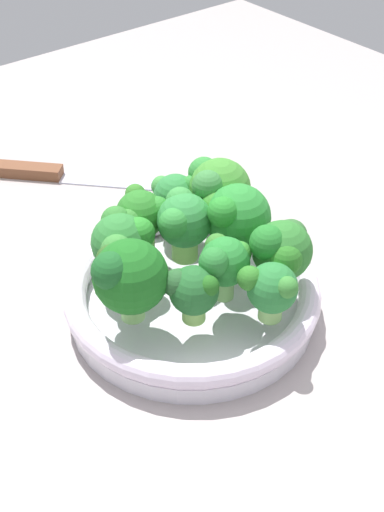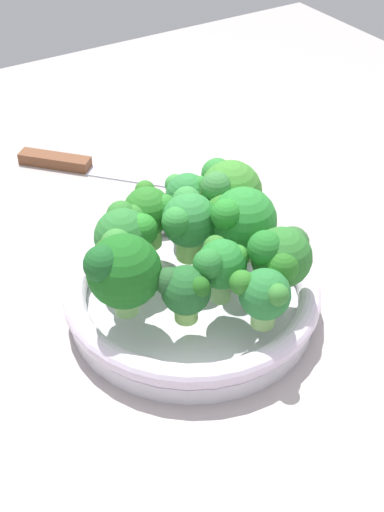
{
  "view_description": "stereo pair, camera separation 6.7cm",
  "coord_description": "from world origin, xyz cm",
  "px_view_note": "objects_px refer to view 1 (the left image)",
  "views": [
    {
      "loc": [
        35.31,
        43.65,
        48.38
      ],
      "look_at": [
        2.25,
        2.6,
        7.06
      ],
      "focal_mm": 49.82,
      "sensor_mm": 36.0,
      "label": 1
    },
    {
      "loc": [
        29.85,
        47.51,
        48.38
      ],
      "look_at": [
        2.25,
        2.6,
        7.06
      ],
      "focal_mm": 49.82,
      "sensor_mm": 36.0,
      "label": 2
    }
  ],
  "objects_px": {
    "broccoli_floret_7": "(176,195)",
    "broccoli_floret_2": "(191,290)",
    "broccoli_floret_1": "(127,276)",
    "knife": "(61,175)",
    "broccoli_floret_4": "(183,221)",
    "broccoli_floret_9": "(141,216)",
    "broccoli_floret_3": "(122,241)",
    "broccoli_floret_6": "(234,217)",
    "broccoli_floret_10": "(270,289)",
    "bowl": "(192,296)",
    "broccoli_floret_8": "(224,261)",
    "broccoli_floret_5": "(281,249)",
    "broccoli_floret_0": "(217,188)"
  },
  "relations": [
    {
      "from": "broccoli_floret_0",
      "to": "knife",
      "type": "relative_size",
      "value": 0.38
    },
    {
      "from": "broccoli_floret_1",
      "to": "broccoli_floret_5",
      "type": "height_order",
      "value": "broccoli_floret_1"
    },
    {
      "from": "broccoli_floret_1",
      "to": "broccoli_floret_7",
      "type": "relative_size",
      "value": 1.43
    },
    {
      "from": "broccoli_floret_2",
      "to": "broccoli_floret_8",
      "type": "height_order",
      "value": "broccoli_floret_8"
    },
    {
      "from": "broccoli_floret_1",
      "to": "knife",
      "type": "bearing_deg",
      "value": -108.7
    },
    {
      "from": "bowl",
      "to": "broccoli_floret_7",
      "type": "distance_m",
      "value": 0.11
    },
    {
      "from": "broccoli_floret_3",
      "to": "broccoli_floret_4",
      "type": "distance_m",
      "value": 0.06
    },
    {
      "from": "broccoli_floret_0",
      "to": "bowl",
      "type": "bearing_deg",
      "value": 35.13
    },
    {
      "from": "broccoli_floret_2",
      "to": "broccoli_floret_5",
      "type": "bearing_deg",
      "value": 169.86
    },
    {
      "from": "broccoli_floret_2",
      "to": "broccoli_floret_4",
      "type": "height_order",
      "value": "broccoli_floret_4"
    },
    {
      "from": "broccoli_floret_3",
      "to": "broccoli_floret_2",
      "type": "bearing_deg",
      "value": 96.11
    },
    {
      "from": "broccoli_floret_6",
      "to": "broccoli_floret_3",
      "type": "bearing_deg",
      "value": -21.94
    },
    {
      "from": "bowl",
      "to": "broccoli_floret_0",
      "type": "bearing_deg",
      "value": -144.87
    },
    {
      "from": "broccoli_floret_5",
      "to": "knife",
      "type": "relative_size",
      "value": 0.35
    },
    {
      "from": "broccoli_floret_7",
      "to": "broccoli_floret_2",
      "type": "bearing_deg",
      "value": 57.17
    },
    {
      "from": "broccoli_floret_1",
      "to": "broccoli_floret_2",
      "type": "height_order",
      "value": "broccoli_floret_1"
    },
    {
      "from": "bowl",
      "to": "broccoli_floret_7",
      "type": "height_order",
      "value": "broccoli_floret_7"
    },
    {
      "from": "bowl",
      "to": "broccoli_floret_8",
      "type": "xyz_separation_m",
      "value": [
        -0.01,
        0.04,
        0.06
      ]
    },
    {
      "from": "broccoli_floret_6",
      "to": "broccoli_floret_1",
      "type": "bearing_deg",
      "value": 5.67
    },
    {
      "from": "broccoli_floret_7",
      "to": "broccoli_floret_8",
      "type": "height_order",
      "value": "broccoli_floret_8"
    },
    {
      "from": "broccoli_floret_0",
      "to": "broccoli_floret_6",
      "type": "height_order",
      "value": "broccoli_floret_0"
    },
    {
      "from": "broccoli_floret_3",
      "to": "broccoli_floret_6",
      "type": "distance_m",
      "value": 0.11
    },
    {
      "from": "broccoli_floret_3",
      "to": "broccoli_floret_9",
      "type": "height_order",
      "value": "same"
    },
    {
      "from": "knife",
      "to": "broccoli_floret_2",
      "type": "bearing_deg",
      "value": 79.68
    },
    {
      "from": "broccoli_floret_1",
      "to": "broccoli_floret_8",
      "type": "relative_size",
      "value": 1.21
    },
    {
      "from": "broccoli_floret_0",
      "to": "broccoli_floret_8",
      "type": "distance_m",
      "value": 0.11
    },
    {
      "from": "broccoli_floret_1",
      "to": "broccoli_floret_10",
      "type": "bearing_deg",
      "value": 140.05
    },
    {
      "from": "broccoli_floret_5",
      "to": "broccoli_floret_6",
      "type": "xyz_separation_m",
      "value": [
        -0.0,
        -0.07,
        0.0
      ]
    },
    {
      "from": "broccoli_floret_8",
      "to": "broccoli_floret_10",
      "type": "distance_m",
      "value": 0.05
    },
    {
      "from": "bowl",
      "to": "broccoli_floret_8",
      "type": "height_order",
      "value": "broccoli_floret_8"
    },
    {
      "from": "broccoli_floret_1",
      "to": "broccoli_floret_2",
      "type": "xyz_separation_m",
      "value": [
        -0.04,
        0.04,
        -0.01
      ]
    },
    {
      "from": "broccoli_floret_2",
      "to": "broccoli_floret_6",
      "type": "xyz_separation_m",
      "value": [
        -0.09,
        -0.05,
        0.01
      ]
    },
    {
      "from": "broccoli_floret_1",
      "to": "broccoli_floret_4",
      "type": "xyz_separation_m",
      "value": [
        -0.09,
        -0.04,
        -0.0
      ]
    },
    {
      "from": "broccoli_floret_1",
      "to": "broccoli_floret_9",
      "type": "distance_m",
      "value": 0.1
    },
    {
      "from": "broccoli_floret_5",
      "to": "broccoli_floret_10",
      "type": "relative_size",
      "value": 1.26
    },
    {
      "from": "broccoli_floret_1",
      "to": "broccoli_floret_3",
      "type": "xyz_separation_m",
      "value": [
        -0.03,
        -0.06,
        -0.01
      ]
    },
    {
      "from": "broccoli_floret_4",
      "to": "knife",
      "type": "relative_size",
      "value": 0.34
    },
    {
      "from": "broccoli_floret_6",
      "to": "broccoli_floret_10",
      "type": "distance_m",
      "value": 0.1
    },
    {
      "from": "broccoli_floret_2",
      "to": "broccoli_floret_3",
      "type": "xyz_separation_m",
      "value": [
        0.01,
        -0.09,
        0.0
      ]
    },
    {
      "from": "bowl",
      "to": "broccoli_floret_3",
      "type": "bearing_deg",
      "value": -48.59
    },
    {
      "from": "broccoli_floret_4",
      "to": "broccoli_floret_7",
      "type": "bearing_deg",
      "value": -120.63
    },
    {
      "from": "bowl",
      "to": "broccoli_floret_9",
      "type": "bearing_deg",
      "value": -84.13
    },
    {
      "from": "broccoli_floret_9",
      "to": "broccoli_floret_10",
      "type": "height_order",
      "value": "broccoli_floret_9"
    },
    {
      "from": "broccoli_floret_2",
      "to": "knife",
      "type": "height_order",
      "value": "broccoli_floret_2"
    },
    {
      "from": "broccoli_floret_3",
      "to": "broccoli_floret_10",
      "type": "bearing_deg",
      "value": 115.3
    },
    {
      "from": "broccoli_floret_7",
      "to": "broccoli_floret_5",
      "type": "bearing_deg",
      "value": 94.15
    },
    {
      "from": "bowl",
      "to": "broccoli_floret_9",
      "type": "distance_m",
      "value": 0.09
    },
    {
      "from": "broccoli_floret_4",
      "to": "broccoli_floret_9",
      "type": "bearing_deg",
      "value": -58.59
    },
    {
      "from": "broccoli_floret_3",
      "to": "broccoli_floret_5",
      "type": "bearing_deg",
      "value": 133.64
    },
    {
      "from": "broccoli_floret_10",
      "to": "broccoli_floret_5",
      "type": "bearing_deg",
      "value": -146.26
    }
  ]
}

